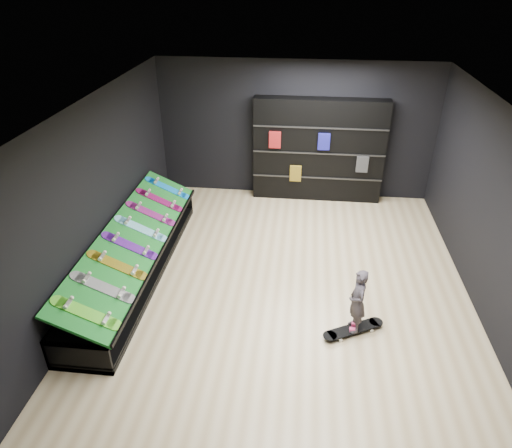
# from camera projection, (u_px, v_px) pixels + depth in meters

# --- Properties ---
(floor) EXTENTS (6.00, 7.00, 0.01)m
(floor) POSITION_uv_depth(u_px,v_px,m) (284.00, 283.00, 7.69)
(floor) COLOR #CFB98B
(floor) RESTS_ON ground
(ceiling) EXTENTS (6.00, 7.00, 0.01)m
(ceiling) POSITION_uv_depth(u_px,v_px,m) (291.00, 106.00, 6.19)
(ceiling) COLOR white
(ceiling) RESTS_ON ground
(wall_back) EXTENTS (6.00, 0.02, 3.00)m
(wall_back) POSITION_uv_depth(u_px,v_px,m) (295.00, 131.00, 9.96)
(wall_back) COLOR black
(wall_back) RESTS_ON ground
(wall_front) EXTENTS (6.00, 0.02, 3.00)m
(wall_front) POSITION_uv_depth(u_px,v_px,m) (266.00, 390.00, 3.93)
(wall_front) COLOR black
(wall_front) RESTS_ON ground
(wall_left) EXTENTS (0.02, 7.00, 3.00)m
(wall_left) POSITION_uv_depth(u_px,v_px,m) (98.00, 194.00, 7.23)
(wall_left) COLOR black
(wall_left) RESTS_ON ground
(wall_right) EXTENTS (0.02, 7.00, 3.00)m
(wall_right) POSITION_uv_depth(u_px,v_px,m) (492.00, 214.00, 6.66)
(wall_right) COLOR black
(wall_right) RESTS_ON ground
(display_rack) EXTENTS (0.90, 4.50, 0.50)m
(display_rack) POSITION_uv_depth(u_px,v_px,m) (136.00, 261.00, 7.82)
(display_rack) COLOR black
(display_rack) RESTS_ON ground
(turf_ramp) EXTENTS (0.92, 4.50, 0.46)m
(turf_ramp) POSITION_uv_depth(u_px,v_px,m) (135.00, 238.00, 7.58)
(turf_ramp) COLOR #0F5F1A
(turf_ramp) RESTS_ON display_rack
(back_shelving) EXTENTS (2.82, 0.33, 2.26)m
(back_shelving) POSITION_uv_depth(u_px,v_px,m) (318.00, 150.00, 9.94)
(back_shelving) COLOR black
(back_shelving) RESTS_ON ground
(floor_skateboard) EXTENTS (0.97, 0.65, 0.09)m
(floor_skateboard) POSITION_uv_depth(u_px,v_px,m) (353.00, 330.00, 6.64)
(floor_skateboard) COLOR black
(floor_skateboard) RESTS_ON ground
(child) EXTENTS (0.20, 0.25, 0.60)m
(child) POSITION_uv_depth(u_px,v_px,m) (356.00, 312.00, 6.46)
(child) COLOR black
(child) RESTS_ON floor_skateboard
(display_board_0) EXTENTS (0.93, 0.22, 0.50)m
(display_board_0) POSITION_uv_depth(u_px,v_px,m) (86.00, 313.00, 5.93)
(display_board_0) COLOR green
(display_board_0) RESTS_ON turf_ramp
(display_board_1) EXTENTS (0.93, 0.22, 0.50)m
(display_board_1) POSITION_uv_depth(u_px,v_px,m) (103.00, 287.00, 6.40)
(display_board_1) COLOR black
(display_board_1) RESTS_ON turf_ramp
(display_board_2) EXTENTS (0.93, 0.22, 0.50)m
(display_board_2) POSITION_uv_depth(u_px,v_px,m) (118.00, 265.00, 6.86)
(display_board_2) COLOR yellow
(display_board_2) RESTS_ON turf_ramp
(display_board_3) EXTENTS (0.93, 0.22, 0.50)m
(display_board_3) POSITION_uv_depth(u_px,v_px,m) (130.00, 246.00, 7.33)
(display_board_3) COLOR purple
(display_board_3) RESTS_ON turf_ramp
(display_board_4) EXTENTS (0.93, 0.22, 0.50)m
(display_board_4) POSITION_uv_depth(u_px,v_px,m) (141.00, 229.00, 7.80)
(display_board_4) COLOR #0CB2E5
(display_board_4) RESTS_ON turf_ramp
(display_board_5) EXTENTS (0.93, 0.22, 0.50)m
(display_board_5) POSITION_uv_depth(u_px,v_px,m) (151.00, 214.00, 8.27)
(display_board_5) COLOR #2626BF
(display_board_5) RESTS_ON turf_ramp
(display_board_6) EXTENTS (0.93, 0.22, 0.50)m
(display_board_6) POSITION_uv_depth(u_px,v_px,m) (160.00, 200.00, 8.73)
(display_board_6) COLOR #E5198C
(display_board_6) RESTS_ON turf_ramp
(display_board_7) EXTENTS (0.93, 0.22, 0.50)m
(display_board_7) POSITION_uv_depth(u_px,v_px,m) (168.00, 188.00, 9.20)
(display_board_7) COLOR blue
(display_board_7) RESTS_ON turf_ramp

